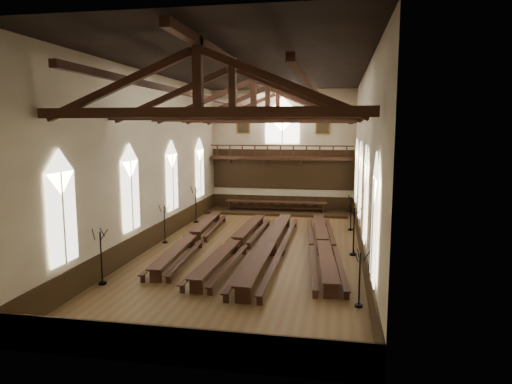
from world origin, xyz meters
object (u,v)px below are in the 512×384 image
(refectory_row_a, at_px, (193,236))
(high_table, at_px, (276,203))
(refectory_row_d, at_px, (323,243))
(candelabrum_right_mid, at_px, (354,240))
(dais, at_px, (276,212))
(candelabrum_right_far, at_px, (351,220))
(candelabrum_left_far, at_px, (196,211))
(candelabrum_left_near, at_px, (102,268))
(candelabrum_left_mid, at_px, (165,231))
(refectory_row_c, at_px, (270,244))
(candelabrum_right_near, at_px, (359,290))
(refectory_row_b, at_px, (236,242))

(refectory_row_a, bearing_deg, high_table, 72.45)
(refectory_row_d, height_order, candelabrum_right_mid, candelabrum_right_mid)
(dais, bearing_deg, candelabrum_right_far, -42.35)
(candelabrum_left_far, bearing_deg, refectory_row_a, -73.88)
(candelabrum_right_far, bearing_deg, candelabrum_left_near, -130.54)
(refectory_row_d, xyz_separation_m, candelabrum_left_mid, (-9.43, 0.52, 0.16))
(refectory_row_c, bearing_deg, candelabrum_right_mid, 8.81)
(refectory_row_c, xyz_separation_m, candelabrum_right_far, (4.49, 6.92, 0.13))
(refectory_row_c, xyz_separation_m, candelabrum_right_near, (4.49, -6.64, 0.10))
(high_table, bearing_deg, candelabrum_left_near, -106.11)
(refectory_row_c, bearing_deg, candelabrum_left_mid, 168.08)
(refectory_row_b, height_order, candelabrum_left_mid, candelabrum_left_mid)
(candelabrum_left_near, xyz_separation_m, candelabrum_right_near, (11.10, -0.59, -0.07))
(candelabrum_left_far, bearing_deg, candelabrum_left_near, -90.00)
(candelabrum_right_near, bearing_deg, refectory_row_c, 124.07)
(dais, height_order, candelabrum_left_near, candelabrum_left_near)
(refectory_row_a, distance_m, candelabrum_right_far, 10.89)
(refectory_row_b, distance_m, candelabrum_right_near, 9.53)
(refectory_row_a, distance_m, dais, 11.52)
(refectory_row_b, distance_m, dais, 11.91)
(refectory_row_b, relative_size, dais, 1.25)
(high_table, height_order, candelabrum_left_mid, candelabrum_left_mid)
(candelabrum_left_near, height_order, candelabrum_right_mid, candelabrum_right_mid)
(refectory_row_a, height_order, candelabrum_left_near, candelabrum_left_near)
(candelabrum_left_mid, distance_m, candelabrum_right_mid, 11.12)
(high_table, distance_m, candelabrum_right_mid, 12.91)
(dais, bearing_deg, refectory_row_a, -107.55)
(refectory_row_a, relative_size, refectory_row_d, 0.97)
(refectory_row_a, bearing_deg, refectory_row_b, -17.75)
(high_table, relative_size, candelabrum_left_far, 3.07)
(candelabrum_left_mid, height_order, candelabrum_right_mid, candelabrum_right_mid)
(dais, relative_size, high_table, 1.38)
(candelabrum_left_far, bearing_deg, refectory_row_d, -35.12)
(high_table, bearing_deg, refectory_row_a, -107.55)
(candelabrum_left_near, bearing_deg, refectory_row_d, 36.33)
(refectory_row_d, bearing_deg, refectory_row_b, -173.66)
(candelabrum_left_far, bearing_deg, refectory_row_c, -48.65)
(candelabrum_left_near, bearing_deg, candelabrum_left_far, 90.00)
(dais, bearing_deg, refectory_row_b, -93.15)
(candelabrum_right_mid, bearing_deg, refectory_row_c, -171.19)
(candelabrum_left_far, relative_size, candelabrum_right_near, 1.17)
(refectory_row_b, relative_size, candelabrum_left_mid, 6.10)
(candelabrum_left_mid, relative_size, candelabrum_right_far, 0.98)
(refectory_row_d, relative_size, candelabrum_left_far, 5.42)
(refectory_row_c, height_order, candelabrum_right_mid, candelabrum_right_mid)
(high_table, xyz_separation_m, candelabrum_left_near, (-5.28, -18.28, -0.08))
(refectory_row_b, distance_m, candelabrum_right_far, 9.23)
(refectory_row_d, xyz_separation_m, candelabrum_left_near, (-9.43, -6.93, 0.22))
(refectory_row_c, height_order, dais, refectory_row_c)
(refectory_row_a, distance_m, refectory_row_d, 7.63)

